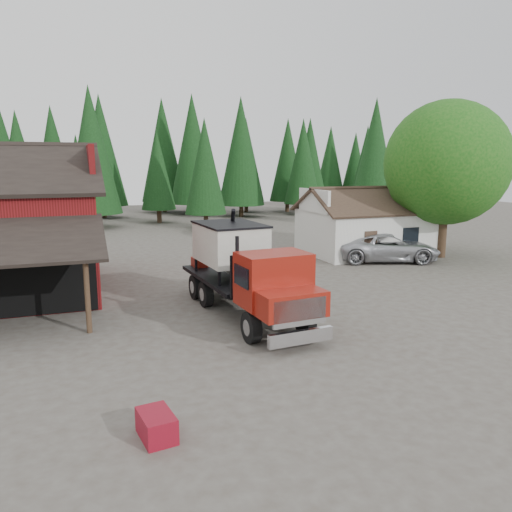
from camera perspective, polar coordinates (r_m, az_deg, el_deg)
name	(u,v)px	position (r m, az deg, el deg)	size (l,w,h in m)	color
ground	(251,333)	(18.63, -0.58, -8.79)	(120.00, 120.00, 0.00)	#4B443B
farmhouse	(365,229)	(35.36, 12.39, 2.98)	(8.60, 6.42, 4.65)	silver
deciduous_tree	(447,167)	(35.04, 20.99, 9.43)	(8.00, 8.00, 10.20)	#382619
conifer_backdrop	(129,218)	(59.20, -14.29, 4.24)	(76.00, 16.00, 16.00)	black
near_pine_b	(205,166)	(48.07, -5.85, 10.16)	(3.96, 3.96, 10.40)	#382619
near_pine_c	(375,156)	(50.88, 13.41, 11.08)	(4.84, 4.84, 12.40)	#382619
near_pine_d	(91,150)	(50.63, -18.31, 11.41)	(5.28, 5.28, 13.40)	#382619
feed_truck	(245,268)	(20.28, -1.29, -1.41)	(3.29, 9.50, 4.22)	black
silver_car	(387,247)	(32.87, 14.75, 0.98)	(3.00, 6.50, 1.81)	#B2B4BA
equip_box	(156,426)	(12.19, -11.30, -18.47)	(0.70, 1.10, 0.60)	maroon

